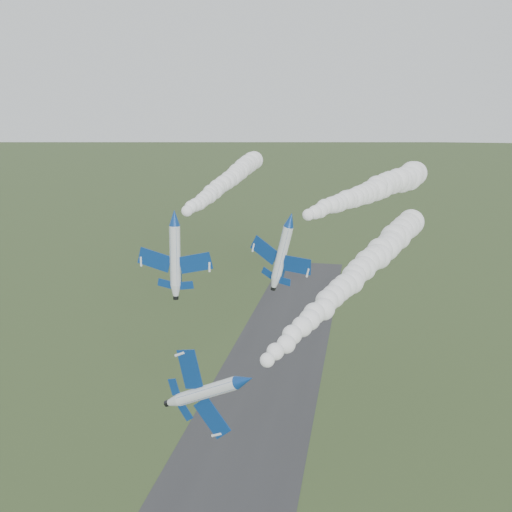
# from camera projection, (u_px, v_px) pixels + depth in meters

# --- Properties ---
(runway) EXTENTS (24.00, 260.00, 0.04)m
(runway) POSITION_uv_depth(u_px,v_px,m) (242.00, 448.00, 104.51)
(runway) COLOR #303033
(runway) RESTS_ON ground
(jet_lead) EXTENTS (6.31, 13.33, 9.92)m
(jet_lead) POSITION_uv_depth(u_px,v_px,m) (244.00, 381.00, 63.42)
(jet_lead) COLOR white
(smoke_trail_jet_lead) EXTENTS (27.09, 78.62, 5.96)m
(smoke_trail_jet_lead) POSITION_uv_depth(u_px,v_px,m) (362.00, 269.00, 99.73)
(smoke_trail_jet_lead) COLOR white
(jet_pair_left) EXTENTS (11.61, 13.98, 3.45)m
(jet_pair_left) POSITION_uv_depth(u_px,v_px,m) (174.00, 218.00, 84.31)
(jet_pair_left) COLOR white
(smoke_trail_jet_pair_left) EXTENTS (5.62, 61.05, 4.51)m
(smoke_trail_jet_pair_left) POSITION_uv_depth(u_px,v_px,m) (228.00, 180.00, 116.74)
(smoke_trail_jet_pair_left) COLOR white
(jet_pair_right) EXTENTS (10.19, 12.05, 3.78)m
(jet_pair_right) POSITION_uv_depth(u_px,v_px,m) (290.00, 220.00, 81.67)
(jet_pair_right) COLOR white
(smoke_trail_jet_pair_right) EXTENTS (26.38, 52.71, 5.38)m
(smoke_trail_jet_pair_right) POSITION_uv_depth(u_px,v_px,m) (373.00, 190.00, 105.94)
(smoke_trail_jet_pair_right) COLOR white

